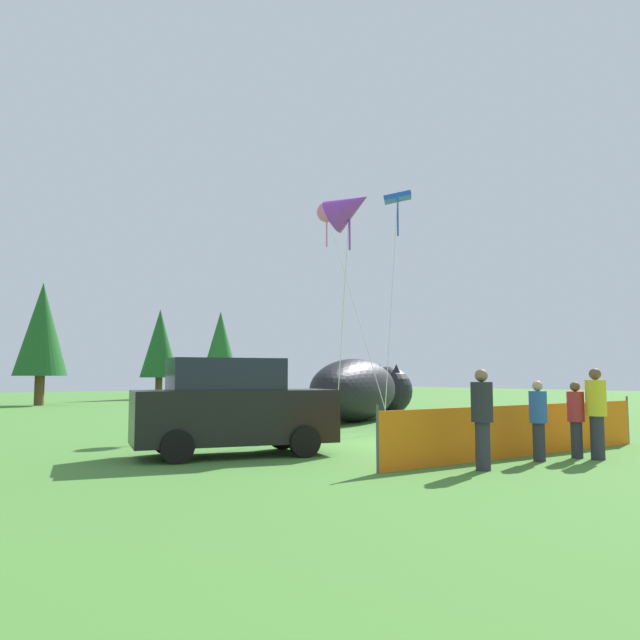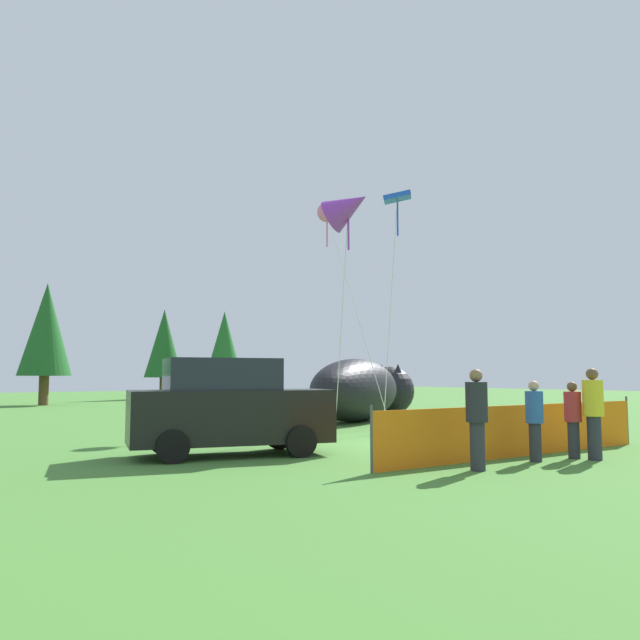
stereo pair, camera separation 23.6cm
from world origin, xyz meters
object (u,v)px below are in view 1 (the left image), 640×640
object	(u,v)px
spectator_in_white_shirt	(596,409)
kite_purple_delta	(349,207)
kite_pink_octopus	(327,214)
kite_blue_box	(397,202)
spectator_in_blue_shirt	(576,416)
parked_car	(232,408)
spectator_in_green_shirt	(538,417)
folding_chair	(538,421)
spectator_in_black_shirt	(482,415)
inflatable_cat	(362,392)

from	to	relation	value
spectator_in_white_shirt	kite_purple_delta	world-z (taller)	kite_purple_delta
kite_purple_delta	kite_pink_octopus	bearing A→B (deg)	61.79
kite_blue_box	spectator_in_blue_shirt	bearing A→B (deg)	-103.47
parked_car	kite_pink_octopus	size ratio (longest dim) A/B	0.57
spectator_in_green_shirt	kite_pink_octopus	world-z (taller)	kite_pink_octopus
spectator_in_white_shirt	kite_purple_delta	size ratio (longest dim) A/B	0.25
folding_chair	spectator_in_green_shirt	world-z (taller)	spectator_in_green_shirt
parked_car	kite_blue_box	bearing A→B (deg)	34.15
spectator_in_green_shirt	spectator_in_white_shirt	bearing A→B (deg)	-24.88
spectator_in_blue_shirt	kite_pink_octopus	distance (m)	12.56
parked_car	kite_purple_delta	world-z (taller)	kite_purple_delta
parked_car	folding_chair	bearing A→B (deg)	-1.07
kite_purple_delta	spectator_in_blue_shirt	bearing A→B (deg)	-82.76
spectator_in_black_shirt	spectator_in_blue_shirt	world-z (taller)	spectator_in_black_shirt
spectator_in_white_shirt	kite_purple_delta	xyz separation A→B (m)	(-0.97, 6.99, 5.72)
spectator_in_white_shirt	kite_blue_box	bearing A→B (deg)	78.15
spectator_in_blue_shirt	kite_pink_octopus	world-z (taller)	kite_pink_octopus
spectator_in_green_shirt	spectator_in_blue_shirt	world-z (taller)	spectator_in_green_shirt
spectator_in_green_shirt	kite_purple_delta	distance (m)	8.70
spectator_in_white_shirt	spectator_in_black_shirt	world-z (taller)	spectator_in_white_shirt
spectator_in_white_shirt	spectator_in_black_shirt	xyz separation A→B (m)	(-3.13, 0.45, -0.02)
folding_chair	spectator_in_white_shirt	bearing A→B (deg)	83.33
parked_car	kite_blue_box	distance (m)	10.21
inflatable_cat	spectator_in_white_shirt	distance (m)	12.29
spectator_in_white_shirt	spectator_in_blue_shirt	bearing A→B (deg)	108.84
kite_purple_delta	parked_car	bearing A→B (deg)	-158.60
spectator_in_white_shirt	spectator_in_green_shirt	distance (m)	1.35
inflatable_cat	kite_pink_octopus	xyz separation A→B (m)	(-2.43, -0.92, 6.62)
inflatable_cat	kite_blue_box	bearing A→B (deg)	-144.87
parked_car	kite_blue_box	world-z (taller)	kite_blue_box
spectator_in_blue_shirt	kite_blue_box	xyz separation A→B (m)	(1.73, 7.24, 6.63)
spectator_in_green_shirt	kite_purple_delta	bearing A→B (deg)	87.78
inflatable_cat	spectator_in_blue_shirt	size ratio (longest dim) A/B	5.09
parked_car	spectator_in_green_shirt	distance (m)	6.47
kite_blue_box	spectator_in_white_shirt	bearing A→B (deg)	-101.85
folding_chair	inflatable_cat	xyz separation A→B (m)	(1.55, 9.00, 0.56)
folding_chair	spectator_in_white_shirt	world-z (taller)	spectator_in_white_shirt
parked_car	spectator_in_white_shirt	distance (m)	7.75
inflatable_cat	spectator_in_white_shirt	xyz separation A→B (m)	(-3.53, -11.77, -0.06)
spectator_in_green_shirt	kite_blue_box	distance (m)	10.08
spectator_in_white_shirt	kite_pink_octopus	size ratio (longest dim) A/B	0.23
spectator_in_green_shirt	parked_car	bearing A→B (deg)	135.90
folding_chair	kite_purple_delta	bearing A→B (deg)	-26.13
folding_chair	spectator_in_blue_shirt	distance (m)	3.20
folding_chair	spectator_in_green_shirt	xyz separation A→B (m)	(-3.20, -2.21, 0.35)
spectator_in_black_shirt	spectator_in_blue_shirt	xyz separation A→B (m)	(2.99, -0.06, -0.14)
kite_pink_octopus	kite_blue_box	xyz separation A→B (m)	(0.50, -3.22, -0.20)
spectator_in_black_shirt	spectator_in_green_shirt	size ratio (longest dim) A/B	1.14
spectator_in_blue_shirt	kite_purple_delta	bearing A→B (deg)	97.24
folding_chair	kite_blue_box	size ratio (longest dim) A/B	0.12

